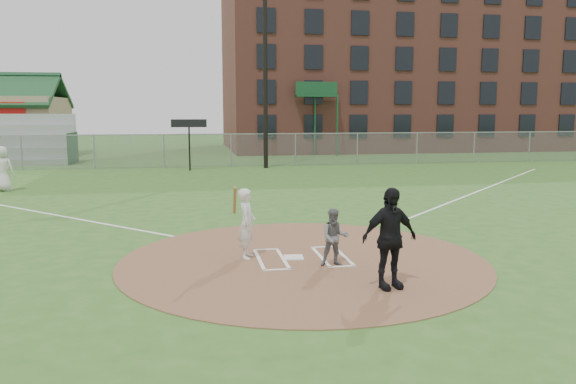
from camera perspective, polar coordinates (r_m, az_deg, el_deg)
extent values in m
plane|color=#326021|center=(13.02, 1.54, -6.93)|extent=(140.00, 140.00, 0.00)
cylinder|color=brown|center=(13.02, 1.54, -6.88)|extent=(8.40, 8.40, 0.02)
cube|color=white|center=(13.11, 0.59, -6.66)|extent=(0.49, 0.49, 0.03)
cube|color=white|center=(24.46, 18.21, -0.15)|extent=(17.04, 17.04, 0.01)
cube|color=white|center=(22.53, -26.59, -1.31)|extent=(17.04, 17.04, 0.01)
imported|color=slate|center=(12.38, 4.76, -4.62)|extent=(0.66, 0.54, 1.27)
imported|color=black|center=(10.90, 10.26, -4.64)|extent=(1.22, 0.69, 1.96)
imported|color=silver|center=(26.79, -27.04, 2.12)|extent=(1.01, 0.73, 1.92)
cube|color=white|center=(13.00, -2.94, -6.84)|extent=(0.08, 1.80, 0.01)
cube|color=white|center=(13.07, -0.54, -6.74)|extent=(0.08, 1.80, 0.01)
cube|color=white|center=(13.90, -2.25, -5.84)|extent=(0.62, 0.08, 0.01)
cube|color=white|center=(12.18, -1.10, -7.88)|extent=(0.62, 0.08, 0.01)
cube|color=white|center=(13.38, 5.64, -6.43)|extent=(0.08, 1.80, 0.01)
cube|color=white|center=(13.25, 3.33, -6.56)|extent=(0.08, 1.80, 0.01)
cube|color=white|center=(14.16, 3.56, -5.59)|extent=(0.62, 0.08, 0.01)
cube|color=white|center=(12.47, 5.51, -7.53)|extent=(0.62, 0.08, 0.01)
imported|color=silver|center=(12.97, -4.21, -3.21)|extent=(0.51, 0.67, 1.63)
cylinder|color=olive|center=(12.45, -5.42, -0.84)|extent=(0.09, 0.60, 0.70)
cube|color=slate|center=(34.48, -5.81, 4.22)|extent=(56.00, 0.03, 2.00)
cube|color=gray|center=(34.43, -5.83, 5.88)|extent=(56.00, 0.06, 0.06)
cube|color=gray|center=(34.48, -5.81, 4.22)|extent=(56.08, 0.08, 2.00)
cube|color=#194728|center=(39.30, -21.02, 4.21)|extent=(0.08, 3.20, 2.00)
cube|color=red|center=(43.10, -27.06, 7.10)|extent=(3.00, 0.12, 1.60)
cube|color=brown|center=(53.76, 10.42, 12.50)|extent=(30.00, 16.00, 15.00)
cube|color=black|center=(46.26, 13.86, 12.98)|extent=(26.60, 0.10, 12.20)
cube|color=#194728|center=(42.74, 2.91, 9.72)|extent=(3.20, 1.00, 0.15)
cube|color=#194728|center=(43.23, 2.74, 6.72)|extent=(0.12, 0.12, 4.50)
cube|color=#194728|center=(42.66, 5.00, 6.68)|extent=(0.12, 0.12, 4.50)
cube|color=#194728|center=(42.75, 2.92, 10.46)|extent=(3.20, 0.08, 1.00)
cylinder|color=black|center=(33.71, -2.33, 12.67)|extent=(0.26, 0.26, 12.00)
cylinder|color=black|center=(32.57, -9.98, 4.43)|extent=(0.10, 0.10, 2.60)
cube|color=black|center=(32.51, -10.04, 6.89)|extent=(2.00, 0.10, 0.45)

